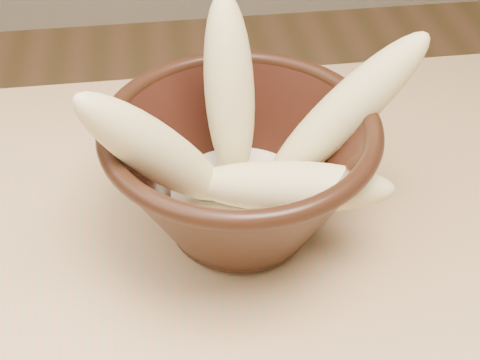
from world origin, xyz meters
name	(u,v)px	position (x,y,z in m)	size (l,w,h in m)	color
bowl	(240,170)	(-0.23, 0.13, 0.82)	(0.22, 0.22, 0.12)	black
milk_puddle	(240,197)	(-0.23, 0.13, 0.79)	(0.13, 0.13, 0.02)	#F2E5C2
banana_upright	(229,90)	(-0.23, 0.18, 0.87)	(0.04, 0.04, 0.16)	#E3D186
banana_left	(158,152)	(-0.29, 0.11, 0.86)	(0.04, 0.04, 0.17)	#E3D186
banana_right	(344,113)	(-0.14, 0.15, 0.86)	(0.04, 0.04, 0.18)	#E3D186
banana_across	(289,186)	(-0.19, 0.10, 0.82)	(0.04, 0.04, 0.16)	#E3D186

